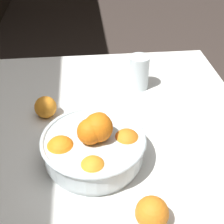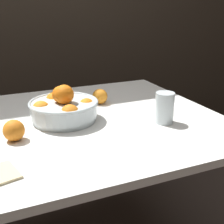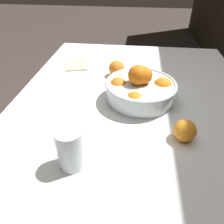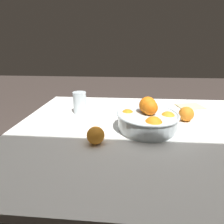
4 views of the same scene
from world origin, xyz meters
The scene contains 7 objects.
ground_plane centered at (0.00, 0.00, 0.00)m, with size 12.00×12.00×0.00m, color #3D332D.
dining_table centered at (0.00, 0.00, 0.67)m, with size 1.33×1.02×0.74m.
fruit_bowl centered at (0.01, 0.02, 0.79)m, with size 0.29×0.29×0.16m.
juice_glass centered at (0.38, -0.17, 0.80)m, with size 0.08×0.08×0.13m.
orange_loose_near_bowl centered at (0.23, 0.17, 0.77)m, with size 0.07×0.07×0.07m, color orange.
orange_loose_front centered at (-0.21, -0.10, 0.78)m, with size 0.08×0.08×0.08m, color orange.
napkin centered at (-0.31, -0.33, 0.74)m, with size 0.16×0.12×0.01m, color beige.
Camera 3 is at (0.79, 0.00, 1.24)m, focal length 35.00 mm.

